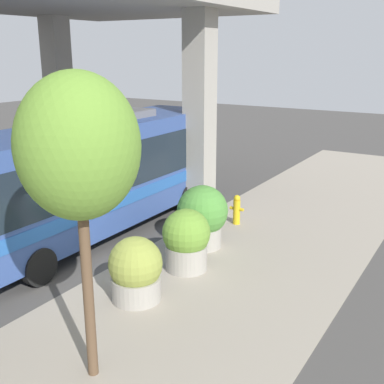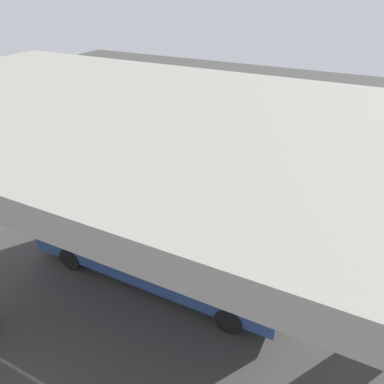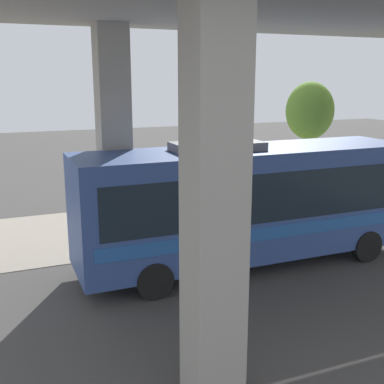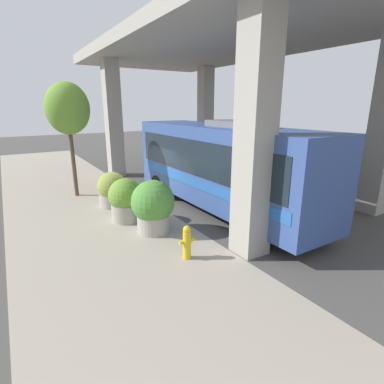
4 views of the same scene
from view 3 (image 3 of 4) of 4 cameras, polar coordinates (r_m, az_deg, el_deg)
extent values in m
plane|color=#474442|center=(18.22, 10.72, -4.93)|extent=(80.00, 80.00, 0.00)
cube|color=gray|center=(20.67, 6.22, -2.53)|extent=(6.00, 40.00, 0.02)
cube|color=#9E998E|center=(14.45, -9.18, 4.94)|extent=(0.90, 0.90, 7.14)
cube|color=#9E998E|center=(7.93, 2.61, -1.84)|extent=(0.90, 0.90, 7.14)
cube|color=#9E998E|center=(14.27, 21.37, 19.73)|extent=(9.40, 20.68, 0.60)
cube|color=#334C8C|center=(14.60, 6.63, -1.03)|extent=(2.55, 10.37, 3.18)
cube|color=#19232D|center=(14.51, 6.67, 0.43)|extent=(2.59, 9.54, 1.40)
cube|color=#2659A5|center=(14.77, 6.57, -3.42)|extent=(2.59, 9.85, 0.38)
cube|color=slate|center=(13.80, 3.03, 5.44)|extent=(1.28, 2.59, 0.24)
cylinder|color=black|center=(17.91, 14.88, -3.79)|extent=(0.28, 1.00, 1.00)
cylinder|color=black|center=(16.18, 19.99, -6.02)|extent=(0.28, 1.00, 1.00)
cylinder|color=black|center=(14.92, -7.32, -6.93)|extent=(0.28, 1.00, 1.00)
cylinder|color=black|center=(12.78, -4.46, -10.42)|extent=(0.28, 1.00, 1.00)
cylinder|color=gold|center=(17.10, -8.17, -4.53)|extent=(0.24, 0.24, 0.87)
sphere|color=gold|center=(16.95, -8.23, -2.90)|extent=(0.23, 0.23, 0.23)
cylinder|color=gold|center=(17.22, -8.33, -3.94)|extent=(0.14, 0.11, 0.11)
cylinder|color=gold|center=(16.89, -8.04, -4.28)|extent=(0.14, 0.11, 0.11)
cylinder|color=#9E998E|center=(17.79, -0.90, -3.90)|extent=(1.16, 1.16, 0.73)
sphere|color=#4C8C38|center=(17.57, -0.91, -1.44)|extent=(1.54, 1.54, 1.54)
sphere|color=#BF334C|center=(17.46, -1.09, -2.42)|extent=(0.41, 0.41, 0.41)
cylinder|color=#9E998E|center=(18.79, 3.15, -3.00)|extent=(1.14, 1.14, 0.71)
sphere|color=olive|center=(18.60, 3.18, -0.89)|extent=(1.30, 1.30, 1.30)
sphere|color=orange|center=(18.48, 3.04, -1.62)|extent=(0.40, 0.40, 0.40)
cylinder|color=#9E998E|center=(19.64, 8.71, -2.60)|extent=(1.19, 1.19, 0.59)
sphere|color=olive|center=(19.48, 8.77, -0.76)|extent=(1.29, 1.29, 1.29)
sphere|color=#BF334C|center=(19.34, 8.68, -1.43)|extent=(0.42, 0.42, 0.42)
cylinder|color=brown|center=(21.57, 13.43, 2.84)|extent=(0.19, 0.19, 3.68)
ellipsoid|color=olive|center=(21.28, 13.79, 9.34)|extent=(2.03, 2.03, 2.43)
camera|label=1|loc=(29.00, 16.41, 13.09)|focal=45.00mm
camera|label=2|loc=(14.53, 60.89, 26.80)|focal=35.00mm
camera|label=4|loc=(20.23, -31.25, 7.91)|focal=28.00mm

